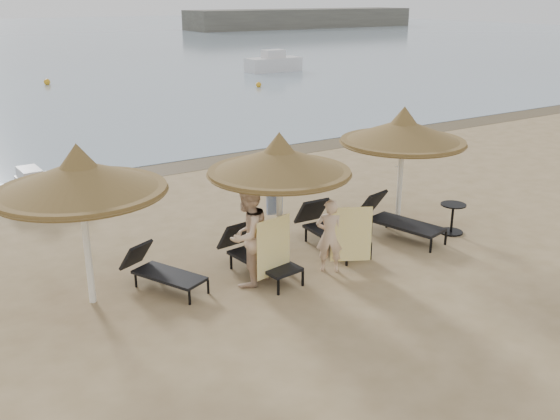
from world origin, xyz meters
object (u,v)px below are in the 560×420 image
Objects in this scene: lounger_far_left at (159,270)px; lounger_near_right at (329,228)px; side_table at (452,219)px; person_right at (330,230)px; person_left at (248,228)px; palapa_left at (80,178)px; pedal_boat at (46,189)px; lounger_far_right at (396,219)px; lounger_near_left at (256,253)px; palapa_center at (279,161)px; palapa_right at (403,132)px.

lounger_near_right reaches higher than lounger_far_left.
person_right reaches higher than side_table.
lounger_near_right is 0.91× the size of person_left.
palapa_left is 1.69× the size of person_right.
lounger_far_right is at bearing -50.36° from pedal_boat.
lounger_near_left is 5.02m from side_table.
pedal_boat is (0.68, 6.36, -1.98)m from palapa_left.
palapa_center reaches higher than lounger_far_left.
lounger_far_right is (3.73, -0.02, 0.02)m from lounger_near_left.
palapa_left is 1.05× the size of palapa_center.
person_left is 1.04× the size of pedal_boat.
lounger_near_left is at bearing 165.90° from lounger_far_right.
person_left reaches higher than lounger_far_right.
person_right is (3.17, -1.14, 0.52)m from lounger_far_left.
palapa_right is at bearing -24.55° from lounger_far_left.
lounger_near_left is (-4.23, -0.44, -1.91)m from palapa_right.
palapa_right reaches higher than person_left.
palapa_right reaches higher than lounger_near_right.
person_left is (2.79, -0.87, -1.20)m from palapa_left.
palapa_center reaches higher than pedal_boat.
side_table is at bearing 153.26° from person_left.
palapa_center reaches higher than person_right.
palapa_right is 1.40× the size of lounger_near_left.
pedal_boat is (-2.10, 7.23, -0.78)m from person_left.
palapa_right is (7.41, -0.04, -0.04)m from palapa_left.
palapa_left is 5.60m from lounger_near_right.
palapa_left is at bearing 179.69° from palapa_right.
palapa_right reaches higher than palapa_center.
lounger_far_left is 0.89× the size of lounger_near_left.
side_table is at bearing -16.01° from lounger_near_right.
lounger_far_right is (-0.50, -0.46, -1.89)m from palapa_right.
palapa_center is 4.88m from side_table.
person_left is at bearing -160.45° from palapa_center.
side_table is at bearing -7.50° from palapa_left.
palapa_center reaches higher than lounger_far_right.
person_left is (-4.12, -0.37, 0.73)m from lounger_far_right.
side_table is (2.90, -0.94, -0.08)m from lounger_near_right.
person_left is at bearing -17.27° from palapa_left.
pedal_boat is at bearing 135.14° from side_table.
palapa_center is at bearing -5.39° from person_right.
person_left is at bearing -161.41° from lounger_near_right.
pedal_boat reaches higher than side_table.
palapa_center is 2.44m from lounger_near_right.
palapa_left is 1.30× the size of person_left.
palapa_right is 2.87m from lounger_near_right.
lounger_near_left is at bearing 173.18° from side_table.
palapa_right reaches higher than lounger_far_right.
lounger_near_right is 7.94m from pedal_boat.
person_left is (-0.90, -0.32, -1.10)m from palapa_center.
palapa_center is at bearing 175.01° from person_left.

